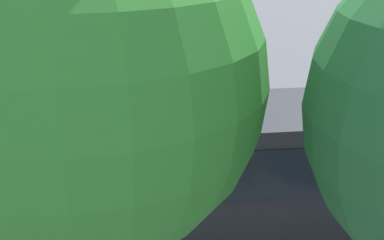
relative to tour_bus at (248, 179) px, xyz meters
The scene contains 12 objects.
ground_plane 5.10m from the tour_bus, 82.45° to the right, with size 80.00×80.00×0.00m, color #4C4C51.
tour_bus is the anchor object (origin of this frame).
spectator_far_left 3.05m from the tour_bus, 122.69° to the right, with size 0.58×0.35×1.66m.
spectator_left 2.84m from the tour_bus, 96.29° to the right, with size 0.58×0.36×1.65m.
spectator_centre 2.92m from the tour_bus, 71.45° to the right, with size 0.58×0.37×1.76m.
parked_motorcycle_silver 4.21m from the tour_bus, 152.57° to the right, with size 2.04×0.62×0.99m.
stunt_motorcycle 8.70m from the tour_bus, 70.68° to the right, with size 1.97×0.90×1.23m.
tree_left 6.31m from the tour_bus, 56.74° to the left, with size 3.69×3.69×7.59m.
bay_line_a 7.39m from the tour_bus, 125.87° to the right, with size 0.21×3.65×0.01m.
bay_line_b 6.27m from the tour_bus, 105.28° to the right, with size 0.21×3.64×0.01m.
bay_line_c 6.15m from the tour_bus, 79.98° to the right, with size 0.24×4.79×0.01m.
bay_line_d 7.08m from the tour_bus, 57.92° to the right, with size 0.23×4.17×0.01m.
Camera 1 is at (1.59, 13.85, 6.63)m, focal length 45.84 mm.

